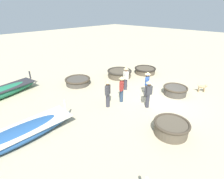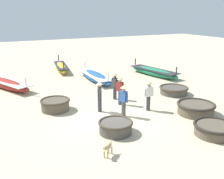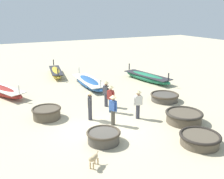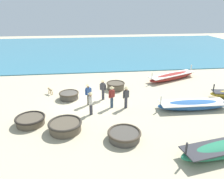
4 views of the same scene
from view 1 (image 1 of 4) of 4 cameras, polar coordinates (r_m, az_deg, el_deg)
The scene contains 13 objects.
ground_plane at distance 11.54m, azimuth 14.75°, elevation -3.03°, with size 80.00×80.00×0.00m, color #C6B793.
coracle_upturned at distance 12.37m, azimuth 19.92°, elevation -0.22°, with size 1.58×1.58×0.56m.
coracle_far_left at distance 14.63m, azimuth 2.45°, elevation 5.34°, with size 2.01×2.01×0.61m.
coracle_far_right at distance 15.77m, azimuth 10.76°, elevation 6.21°, with size 1.86×1.86×0.52m.
coracle_center at distance 8.57m, azimuth 18.76°, elevation -11.64°, with size 1.63×1.63×0.63m.
coracle_nearest at distance 13.44m, azimuth -11.11°, elevation 2.74°, with size 1.90×1.90×0.50m.
long_boat_blue_hull at distance 8.74m, azimuth -28.48°, elevation -13.02°, with size 1.43×5.24×1.10m.
fisherman_standing_right at distance 9.90m, azimuth -1.43°, elevation -0.80°, with size 0.36×0.49×1.67m.
fisherman_crouching at distance 10.05m, azimuth 11.76°, elevation -0.93°, with size 0.36×0.49×1.67m.
fisherman_hauling at distance 11.35m, azimuth 11.35°, elevation 2.21°, with size 0.36×0.50×1.67m.
fisherman_standing_left at distance 12.11m, azimuth 4.54°, elevation 4.12°, with size 0.52×0.36×1.67m.
fisherman_with_hat at distance 10.47m, azimuth 3.18°, elevation 0.67°, with size 0.36×0.48×1.67m.
dog at distance 13.46m, azimuth 27.47°, elevation 0.74°, with size 0.57×0.48×0.55m.
Camera 1 is at (-4.59, 9.17, 5.28)m, focal length 28.00 mm.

